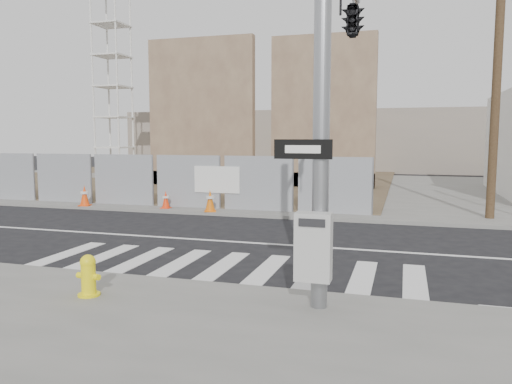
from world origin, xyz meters
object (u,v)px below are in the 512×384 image
(signal_pole, at_px, (344,39))
(traffic_cone_d, at_px, (210,201))
(fire_hydrant, at_px, (88,275))
(traffic_cone_b, at_px, (85,196))
(crane_tower, at_px, (111,42))
(traffic_cone_c, at_px, (166,200))

(signal_pole, relative_size, traffic_cone_d, 8.71)
(signal_pole, height_order, fire_hydrant, signal_pole)
(traffic_cone_b, relative_size, traffic_cone_d, 1.00)
(crane_tower, height_order, traffic_cone_c, crane_tower)
(crane_tower, xyz_separation_m, fire_hydrant, (13.66, -22.37, -8.55))
(signal_pole, bearing_deg, traffic_cone_c, 138.43)
(signal_pole, height_order, crane_tower, crane_tower)
(signal_pole, bearing_deg, traffic_cone_b, 149.82)
(fire_hydrant, bearing_deg, traffic_cone_c, 122.98)
(crane_tower, bearing_deg, traffic_cone_b, -62.26)
(fire_hydrant, relative_size, traffic_cone_c, 1.08)
(signal_pole, height_order, traffic_cone_b, signal_pole)
(traffic_cone_b, bearing_deg, crane_tower, 117.74)
(traffic_cone_b, bearing_deg, traffic_cone_d, 0.00)
(traffic_cone_b, height_order, traffic_cone_c, traffic_cone_b)
(signal_pole, distance_m, traffic_cone_d, 9.35)
(traffic_cone_b, bearing_deg, traffic_cone_c, 5.20)
(traffic_cone_b, relative_size, traffic_cone_c, 1.22)
(crane_tower, distance_m, traffic_cone_b, 16.76)
(traffic_cone_c, bearing_deg, fire_hydrant, -70.16)
(crane_tower, height_order, fire_hydrant, crane_tower)
(signal_pole, relative_size, crane_tower, 0.39)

